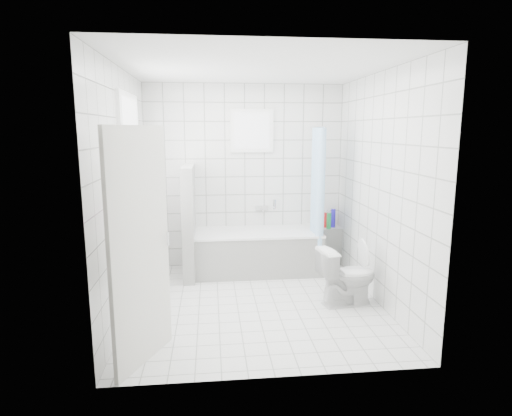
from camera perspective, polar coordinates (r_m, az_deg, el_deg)
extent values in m
plane|color=white|center=(5.03, -0.02, -12.59)|extent=(3.00, 3.00, 0.00)
plane|color=white|center=(4.67, -0.02, 18.22)|extent=(3.00, 3.00, 0.00)
cube|color=white|center=(6.16, -1.49, 4.20)|extent=(2.80, 0.02, 2.60)
cube|color=white|center=(3.21, 2.79, -1.53)|extent=(2.80, 0.02, 2.60)
cube|color=white|center=(4.74, -17.10, 1.89)|extent=(0.02, 3.00, 2.60)
cube|color=white|center=(5.02, 16.10, 2.39)|extent=(0.02, 3.00, 2.60)
cube|color=white|center=(4.99, -16.13, 5.81)|extent=(0.01, 0.90, 1.40)
cube|color=white|center=(6.09, -0.53, 10.26)|extent=(0.50, 0.01, 0.50)
cube|color=white|center=(5.09, -15.22, -2.49)|extent=(0.18, 1.02, 0.08)
cube|color=silver|center=(3.66, -15.17, -5.22)|extent=(0.38, 0.74, 2.00)
cube|color=white|center=(6.01, 0.21, -5.94)|extent=(1.71, 0.75, 0.55)
cube|color=white|center=(5.93, 0.21, -3.25)|extent=(1.73, 0.77, 0.03)
cube|color=white|center=(5.82, -8.90, -1.78)|extent=(0.15, 0.85, 1.50)
cube|color=white|center=(6.45, 9.56, -4.94)|extent=(0.40, 0.24, 0.55)
imported|color=white|center=(5.01, 12.07, -8.83)|extent=(0.71, 0.48, 0.67)
cylinder|color=silver|center=(5.88, 8.23, 10.64)|extent=(0.02, 0.80, 0.02)
cube|color=silver|center=(6.21, 0.80, 0.05)|extent=(0.18, 0.06, 0.06)
imported|color=#2D94CD|center=(4.91, -15.47, -1.46)|extent=(0.08, 0.08, 0.18)
imported|color=white|center=(5.15, -15.05, 0.00)|extent=(0.14, 0.14, 0.33)
imported|color=white|center=(5.05, -15.21, -1.08)|extent=(0.19, 0.19, 0.18)
imported|color=#B75BAD|center=(5.37, -14.66, -0.34)|extent=(0.11, 0.10, 0.19)
imported|color=#E358C0|center=(4.71, -15.89, -1.00)|extent=(0.18, 0.18, 0.33)
cylinder|color=#271AD2|center=(6.39, 10.26, -1.32)|extent=(0.06, 0.06, 0.27)
cylinder|color=green|center=(6.26, 9.69, -1.71)|extent=(0.06, 0.06, 0.23)
cylinder|color=red|center=(6.37, 9.29, -1.57)|extent=(0.06, 0.06, 0.22)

